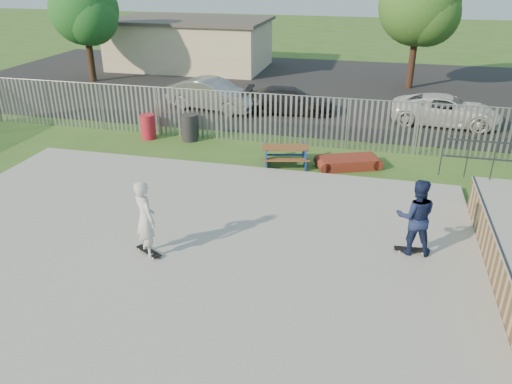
% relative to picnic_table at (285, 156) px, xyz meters
% --- Properties ---
extents(ground, '(120.00, 120.00, 0.00)m').
position_rel_picnic_table_xyz_m(ground, '(-1.63, -6.80, -0.35)').
color(ground, '#376221').
rests_on(ground, ground).
extents(concrete_slab, '(15.00, 12.00, 0.15)m').
position_rel_picnic_table_xyz_m(concrete_slab, '(-1.63, -6.80, -0.28)').
color(concrete_slab, '#A1A19C').
rests_on(concrete_slab, ground).
extents(fence, '(26.04, 16.02, 2.00)m').
position_rel_picnic_table_xyz_m(fence, '(-0.63, -2.21, 0.65)').
color(fence, gray).
rests_on(fence, ground).
extents(picnic_table, '(1.92, 1.70, 0.70)m').
position_rel_picnic_table_xyz_m(picnic_table, '(0.00, 0.00, 0.00)').
color(picnic_table, brown).
rests_on(picnic_table, ground).
extents(funbox, '(2.12, 1.60, 0.38)m').
position_rel_picnic_table_xyz_m(funbox, '(2.22, 0.29, -0.16)').
color(funbox, maroon).
rests_on(funbox, ground).
extents(trash_bin_red, '(0.60, 0.60, 1.00)m').
position_rel_picnic_table_xyz_m(trash_bin_red, '(-6.03, 1.55, 0.15)').
color(trash_bin_red, '#B31B2A').
rests_on(trash_bin_red, ground).
extents(trash_bin_grey, '(0.64, 0.64, 1.07)m').
position_rel_picnic_table_xyz_m(trash_bin_grey, '(-4.29, 1.73, 0.18)').
color(trash_bin_grey, '#262528').
rests_on(trash_bin_grey, ground).
extents(parking_lot, '(40.00, 18.00, 0.02)m').
position_rel_picnic_table_xyz_m(parking_lot, '(-1.63, 12.20, -0.34)').
color(parking_lot, black).
rests_on(parking_lot, ground).
extents(car_silver, '(4.76, 2.54, 1.49)m').
position_rel_picnic_table_xyz_m(car_silver, '(-4.80, 6.30, 0.41)').
color(car_silver, '#9E9EA2').
rests_on(car_silver, parking_lot).
extents(car_dark, '(4.35, 2.15, 1.22)m').
position_rel_picnic_table_xyz_m(car_dark, '(-1.03, 6.63, 0.27)').
color(car_dark, black).
rests_on(car_dark, parking_lot).
extents(car_white, '(4.85, 2.53, 1.30)m').
position_rel_picnic_table_xyz_m(car_white, '(6.02, 6.43, 0.32)').
color(car_white, silver).
rests_on(car_white, parking_lot).
extents(building, '(10.40, 6.40, 3.20)m').
position_rel_picnic_table_xyz_m(building, '(-9.63, 16.20, 1.26)').
color(building, beige).
rests_on(building, ground).
extents(tree_left, '(3.93, 3.93, 6.07)m').
position_rel_picnic_table_xyz_m(tree_left, '(-13.89, 10.67, 3.73)').
color(tree_left, '#382616').
rests_on(tree_left, ground).
extents(tree_mid, '(4.33, 4.33, 6.68)m').
position_rel_picnic_table_xyz_m(tree_mid, '(4.70, 13.38, 4.14)').
color(tree_mid, '#3C2318').
rests_on(tree_mid, ground).
extents(skateboard_a, '(0.81, 0.27, 0.08)m').
position_rel_picnic_table_xyz_m(skateboard_a, '(4.17, -5.30, -0.17)').
color(skateboard_a, black).
rests_on(skateboard_a, concrete_slab).
extents(skateboard_b, '(0.80, 0.56, 0.08)m').
position_rel_picnic_table_xyz_m(skateboard_b, '(-2.09, -6.93, -0.17)').
color(skateboard_b, black).
rests_on(skateboard_b, concrete_slab).
extents(skater_navy, '(1.00, 0.81, 1.93)m').
position_rel_picnic_table_xyz_m(skater_navy, '(4.17, -5.30, 0.76)').
color(skater_navy, '#161F44').
rests_on(skater_navy, concrete_slab).
extents(skater_white, '(0.84, 0.80, 1.93)m').
position_rel_picnic_table_xyz_m(skater_white, '(-2.09, -6.93, 0.76)').
color(skater_white, silver).
rests_on(skater_white, concrete_slab).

